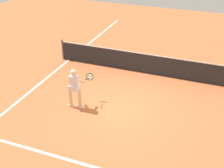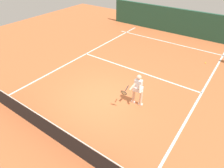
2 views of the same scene
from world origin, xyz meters
name	(u,v)px [view 2 (image 2 of 2)]	position (x,y,z in m)	size (l,w,h in m)	color
ground_plane	(101,98)	(0.00, 0.00, 0.00)	(28.28, 28.28, 0.00)	#C66638
court_back_wall	(181,22)	(0.00, -10.58, 1.00)	(12.64, 0.24, 2.00)	#23513D
baseline_marking	(169,42)	(0.00, -8.38, 0.00)	(8.64, 0.10, 0.01)	white
service_line_marking	(135,70)	(0.00, -3.24, 0.00)	(7.64, 0.10, 0.01)	white
sideline_left_marking	(178,134)	(-3.82, 0.00, 0.00)	(0.10, 19.75, 0.01)	white
sideline_right_marking	(48,74)	(3.82, 0.00, 0.00)	(0.10, 19.75, 0.01)	white
court_net	(50,129)	(0.00, 2.97, 0.48)	(8.32, 0.08, 1.02)	#4C4C51
tennis_player	(137,89)	(-1.58, -0.63, 0.85)	(0.74, 0.98, 1.55)	beige
tennis_ball_near	(206,63)	(-3.15, -6.56, 0.03)	(0.07, 0.07, 0.07)	#D1E533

